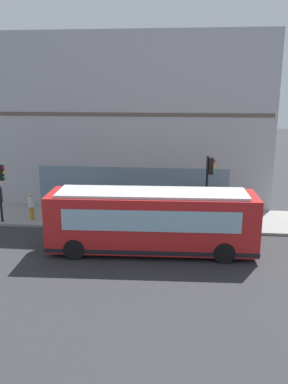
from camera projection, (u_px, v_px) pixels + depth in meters
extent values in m
plane|color=#2D2D30|center=(115.00, 248.00, 20.39)|extent=(120.00, 120.00, 0.00)
cube|color=gray|center=(128.00, 218.00, 24.90)|extent=(4.21, 40.00, 0.15)
cube|color=#A8A8AD|center=(140.00, 118.00, 30.06)|extent=(9.48, 17.91, 11.24)
cube|color=brown|center=(132.00, 114.00, 25.50)|extent=(0.36, 17.55, 0.24)
cube|color=slate|center=(132.00, 185.00, 26.58)|extent=(0.12, 12.54, 2.40)
cube|color=red|center=(152.00, 221.00, 19.64)|extent=(2.89, 10.09, 2.70)
cube|color=silver|center=(152.00, 193.00, 19.28)|extent=(2.48, 9.08, 0.12)
cube|color=#8CB2C6|center=(50.00, 210.00, 19.82)|extent=(2.20, 0.17, 1.20)
cube|color=#8CB2C6|center=(153.00, 205.00, 20.76)|extent=(0.38, 8.20, 1.00)
cube|color=#8CB2C6|center=(151.00, 221.00, 18.31)|extent=(0.38, 8.20, 1.00)
cube|color=black|center=(152.00, 243.00, 19.94)|extent=(2.93, 10.13, 0.20)
cylinder|color=black|center=(84.00, 232.00, 21.24)|extent=(0.34, 1.01, 1.00)
cylinder|color=black|center=(74.00, 249.00, 19.03)|extent=(0.34, 1.01, 1.00)
cylinder|color=black|center=(218.00, 235.00, 20.83)|extent=(0.34, 1.01, 1.00)
cylinder|color=black|center=(224.00, 253.00, 18.61)|extent=(0.34, 1.01, 1.00)
cylinder|color=black|center=(206.00, 192.00, 22.53)|extent=(0.14, 0.14, 4.07)
cube|color=black|center=(211.00, 166.00, 22.14)|extent=(0.32, 0.24, 0.90)
sphere|color=red|center=(214.00, 161.00, 22.05)|extent=(0.20, 0.20, 0.20)
sphere|color=yellow|center=(213.00, 166.00, 22.12)|extent=(0.20, 0.20, 0.20)
sphere|color=green|center=(213.00, 171.00, 22.19)|extent=(0.20, 0.20, 0.20)
cylinder|color=black|center=(0.00, 193.00, 23.52)|extent=(0.14, 0.14, 3.50)
cube|color=black|center=(1.00, 173.00, 23.20)|extent=(0.32, 0.24, 0.90)
sphere|color=red|center=(3.00, 168.00, 23.11)|extent=(0.20, 0.20, 0.20)
sphere|color=yellow|center=(3.00, 173.00, 23.18)|extent=(0.20, 0.20, 0.20)
sphere|color=green|center=(4.00, 177.00, 23.26)|extent=(0.20, 0.20, 0.20)
cylinder|color=yellow|center=(193.00, 207.00, 25.85)|extent=(0.24, 0.24, 0.55)
sphere|color=yellow|center=(193.00, 202.00, 25.76)|extent=(0.22, 0.22, 0.22)
cylinder|color=yellow|center=(195.00, 206.00, 25.82)|extent=(0.10, 0.12, 0.10)
cylinder|color=yellow|center=(193.00, 205.00, 26.00)|extent=(0.12, 0.10, 0.10)
cylinder|color=gold|center=(31.00, 214.00, 24.11)|extent=(0.14, 0.14, 0.81)
cylinder|color=gold|center=(33.00, 213.00, 24.23)|extent=(0.14, 0.14, 0.81)
cylinder|color=silver|center=(31.00, 202.00, 23.98)|extent=(0.32, 0.32, 0.64)
sphere|color=tan|center=(31.00, 195.00, 23.87)|extent=(0.22, 0.22, 0.22)
cylinder|color=#99994C|center=(221.00, 207.00, 25.40)|extent=(0.14, 0.14, 0.76)
cylinder|color=#99994C|center=(224.00, 207.00, 25.41)|extent=(0.14, 0.14, 0.76)
cylinder|color=#8C3F8C|center=(223.00, 197.00, 25.23)|extent=(0.32, 0.32, 0.60)
sphere|color=#9E704C|center=(224.00, 191.00, 25.13)|extent=(0.21, 0.21, 0.21)
cube|color=#263F99|center=(61.00, 204.00, 25.92)|extent=(0.44, 0.40, 0.90)
cube|color=#8CB2C6|center=(64.00, 201.00, 25.85)|extent=(0.35, 0.03, 0.30)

